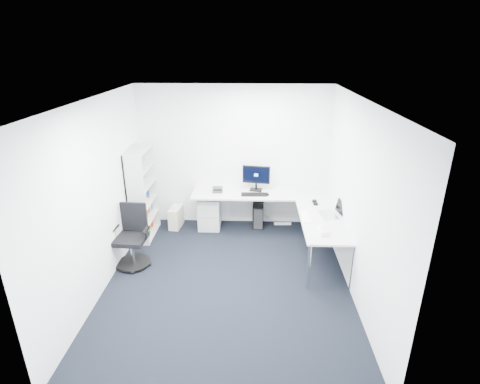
{
  "coord_description": "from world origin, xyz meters",
  "views": [
    {
      "loc": [
        0.36,
        -4.75,
        3.36
      ],
      "look_at": [
        0.15,
        1.05,
        1.05
      ],
      "focal_mm": 28.0,
      "sensor_mm": 36.0,
      "label": 1
    }
  ],
  "objects_px": {
    "l_desk": "(263,219)",
    "task_chair": "(131,238)",
    "bookshelf": "(143,194)",
    "laptop": "(329,208)",
    "monitor": "(256,178)"
  },
  "relations": [
    {
      "from": "l_desk",
      "to": "bookshelf",
      "type": "bearing_deg",
      "value": 178.68
    },
    {
      "from": "bookshelf",
      "to": "task_chair",
      "type": "bearing_deg",
      "value": -86.38
    },
    {
      "from": "l_desk",
      "to": "laptop",
      "type": "xyz_separation_m",
      "value": [
        1.04,
        -0.62,
        0.51
      ]
    },
    {
      "from": "l_desk",
      "to": "monitor",
      "type": "xyz_separation_m",
      "value": [
        -0.13,
        0.46,
        0.63
      ]
    },
    {
      "from": "l_desk",
      "to": "task_chair",
      "type": "height_order",
      "value": "task_chair"
    },
    {
      "from": "l_desk",
      "to": "bookshelf",
      "type": "relative_size",
      "value": 1.58
    },
    {
      "from": "l_desk",
      "to": "bookshelf",
      "type": "height_order",
      "value": "bookshelf"
    },
    {
      "from": "monitor",
      "to": "laptop",
      "type": "relative_size",
      "value": 1.45
    },
    {
      "from": "l_desk",
      "to": "task_chair",
      "type": "distance_m",
      "value": 2.33
    },
    {
      "from": "laptop",
      "to": "monitor",
      "type": "bearing_deg",
      "value": 125.18
    },
    {
      "from": "bookshelf",
      "to": "monitor",
      "type": "xyz_separation_m",
      "value": [
        2.05,
        0.41,
        0.18
      ]
    },
    {
      "from": "task_chair",
      "to": "laptop",
      "type": "relative_size",
      "value": 2.83
    },
    {
      "from": "laptop",
      "to": "l_desk",
      "type": "bearing_deg",
      "value": 137.06
    },
    {
      "from": "l_desk",
      "to": "task_chair",
      "type": "bearing_deg",
      "value": -154.83
    },
    {
      "from": "bookshelf",
      "to": "task_chair",
      "type": "xyz_separation_m",
      "value": [
        0.07,
        -1.04,
        -0.33
      ]
    }
  ]
}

